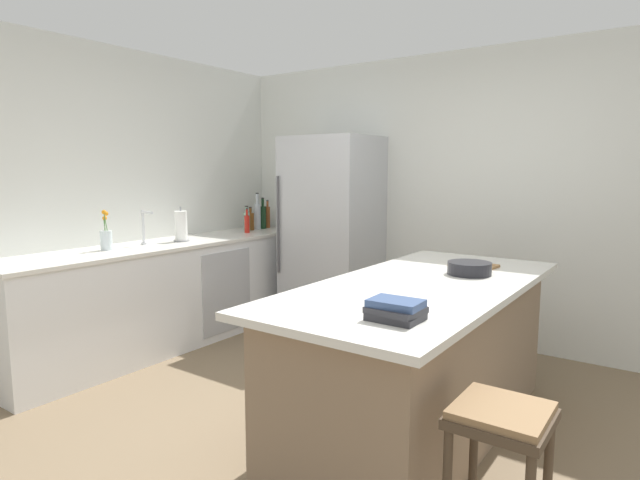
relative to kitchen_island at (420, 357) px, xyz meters
name	(u,v)px	position (x,y,z in m)	size (l,w,h in m)	color
ground_plane	(322,435)	(-0.43, -0.39, -0.46)	(7.20, 7.20, 0.00)	#7A664C
wall_rear	(465,198)	(-0.43, 1.86, 0.84)	(6.00, 0.10, 2.60)	silver
wall_left	(80,201)	(-2.88, -0.39, 0.84)	(0.10, 6.00, 2.60)	silver
counter_run_left	(171,293)	(-2.51, 0.19, 0.00)	(0.68, 3.06, 0.92)	white
kitchen_island	(420,357)	(0.00, 0.00, 0.00)	(1.02, 2.28, 0.90)	#8E755B
refrigerator	(332,233)	(-1.62, 1.46, 0.48)	(0.84, 0.73, 1.87)	#B7BABF
bar_stool	(500,436)	(0.71, -0.82, 0.08)	(0.36, 0.36, 0.66)	#473828
sink_faucet	(144,227)	(-2.56, -0.02, 0.62)	(0.15, 0.05, 0.30)	silver
flower_vase	(106,238)	(-2.55, -0.38, 0.56)	(0.09, 0.09, 0.32)	silver
paper_towel_roll	(181,227)	(-2.48, 0.31, 0.59)	(0.14, 0.14, 0.31)	gray
vinegar_bottle	(268,216)	(-2.58, 1.60, 0.59)	(0.05, 0.05, 0.31)	#994C23
wine_bottle	(263,216)	(-2.57, 1.52, 0.59)	(0.07, 0.07, 0.34)	#19381E
soda_bottle	(257,215)	(-2.57, 1.43, 0.61)	(0.07, 0.07, 0.39)	silver
whiskey_bottle	(251,221)	(-2.57, 1.32, 0.56)	(0.08, 0.08, 0.25)	brown
gin_bottle	(247,221)	(-2.54, 1.22, 0.57)	(0.07, 0.07, 0.26)	#8CB79E
hot_sauce_bottle	(247,223)	(-2.44, 1.13, 0.56)	(0.05, 0.05, 0.25)	red
cookbook_stack	(396,310)	(0.23, -0.77, 0.49)	(0.23, 0.20, 0.09)	#2D2D33
mixing_bowl	(469,268)	(0.14, 0.40, 0.49)	(0.27, 0.27, 0.08)	black
cutting_board	(474,265)	(0.07, 0.68, 0.46)	(0.31, 0.22, 0.02)	#9E7042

